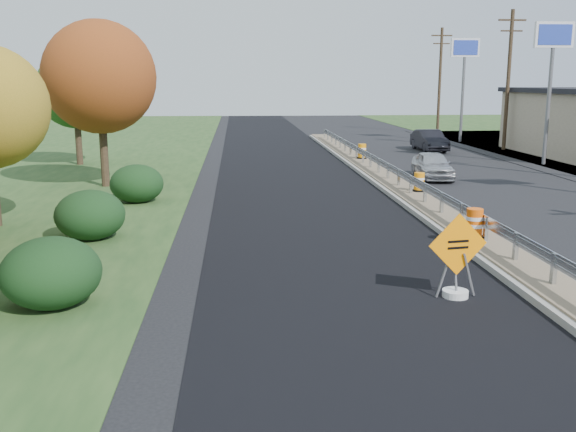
{
  "coord_description": "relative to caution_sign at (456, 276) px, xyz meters",
  "views": [
    {
      "loc": [
        -7.07,
        -19.31,
        4.71
      ],
      "look_at": [
        -5.69,
        -2.27,
        1.1
      ],
      "focal_mm": 40.0,
      "sensor_mm": 36.0,
      "label": 1
    }
  ],
  "objects": [
    {
      "name": "tree_near_red",
      "position": [
        -10.72,
        16.1,
        4.38
      ],
      "size": [
        4.95,
        4.95,
        7.35
      ],
      "color": "#473523",
      "rests_on": "ground"
    },
    {
      "name": "utility_pole_north",
      "position": [
        13.78,
        45.1,
        4.45
      ],
      "size": [
        1.9,
        0.26,
        9.4
      ],
      "color": "#473523",
      "rests_on": "ground"
    },
    {
      "name": "hedge_south",
      "position": [
        -8.72,
        0.1,
        0.28
      ],
      "size": [
        2.09,
        2.09,
        1.52
      ],
      "primitive_type": "ellipsoid",
      "color": "black",
      "rests_on": "ground"
    },
    {
      "name": "car_dark_mid",
      "position": [
        8.43,
        29.94,
        0.23
      ],
      "size": [
        1.6,
        4.38,
        1.43
      ],
      "primitive_type": "imported",
      "rotation": [
        0.0,
        0.0,
        0.02
      ],
      "color": "black",
      "rests_on": "ground"
    },
    {
      "name": "barrel_median_near",
      "position": [
        2.05,
        4.41,
        0.16
      ],
      "size": [
        0.59,
        0.59,
        0.87
      ],
      "color": "black",
      "rests_on": "median"
    },
    {
      "name": "tree_near_back",
      "position": [
        -13.72,
        24.1,
        3.73
      ],
      "size": [
        4.29,
        4.29,
        6.37
      ],
      "color": "#473523",
      "rests_on": "ground"
    },
    {
      "name": "hedge_mid",
      "position": [
        -9.22,
        6.1,
        0.28
      ],
      "size": [
        2.09,
        2.09,
        1.52
      ],
      "primitive_type": "ellipsoid",
      "color": "black",
      "rests_on": "ground"
    },
    {
      "name": "guardrail",
      "position": [
        2.28,
        15.1,
        0.24
      ],
      "size": [
        0.1,
        46.15,
        0.72
      ],
      "color": "silver",
      "rests_on": "median"
    },
    {
      "name": "hedge_north",
      "position": [
        -8.72,
        12.1,
        0.28
      ],
      "size": [
        2.09,
        2.09,
        1.52
      ],
      "primitive_type": "ellipsoid",
      "color": "black",
      "rests_on": "ground"
    },
    {
      "name": "ground",
      "position": [
        2.28,
        6.1,
        -0.48
      ],
      "size": [
        140.0,
        140.0,
        0.0
      ],
      "primitive_type": "plane",
      "color": "black",
      "rests_on": "ground"
    },
    {
      "name": "barrel_median_mid",
      "position": [
        2.72,
        12.46,
        0.12
      ],
      "size": [
        0.53,
        0.53,
        0.78
      ],
      "color": "black",
      "rests_on": "median"
    },
    {
      "name": "barrel_median_far",
      "position": [
        2.57,
        23.94,
        0.16
      ],
      "size": [
        0.59,
        0.59,
        0.86
      ],
      "color": "black",
      "rests_on": "median"
    },
    {
      "name": "utility_pole_nmid",
      "position": [
        13.78,
        30.1,
        4.45
      ],
      "size": [
        1.9,
        0.26,
        9.4
      ],
      "color": "#473523",
      "rests_on": "ground"
    },
    {
      "name": "caution_sign",
      "position": [
        0.0,
        0.0,
        0.0
      ],
      "size": [
        1.37,
        0.58,
        1.9
      ],
      "rotation": [
        0.0,
        0.0,
        0.16
      ],
      "color": "white",
      "rests_on": "ground"
    },
    {
      "name": "car_silver",
      "position": [
        4.78,
        17.34,
        0.18
      ],
      "size": [
        1.86,
        4.0,
        1.33
      ],
      "primitive_type": "imported",
      "rotation": [
        0.0,
        0.0,
        -0.08
      ],
      "color": "#B8B9BD",
      "rests_on": "ground"
    },
    {
      "name": "pylon_sign_mid",
      "position": [
        12.78,
        22.1,
        5.99
      ],
      "size": [
        2.2,
        0.3,
        7.9
      ],
      "color": "slate",
      "rests_on": "ground"
    },
    {
      "name": "median",
      "position": [
        2.28,
        14.1,
        -0.37
      ],
      "size": [
        1.6,
        55.0,
        0.23
      ],
      "color": "gray",
      "rests_on": "ground"
    },
    {
      "name": "milled_overlay",
      "position": [
        -2.12,
        16.1,
        -0.48
      ],
      "size": [
        7.2,
        120.0,
        0.01
      ],
      "primitive_type": "cube",
      "color": "black",
      "rests_on": "ground"
    },
    {
      "name": "barrel_shoulder_far",
      "position": [
        10.49,
        37.58,
        -0.09
      ],
      "size": [
        0.56,
        0.56,
        0.82
      ],
      "color": "black",
      "rests_on": "ground"
    },
    {
      "name": "pylon_sign_north",
      "position": [
        12.78,
        36.1,
        5.99
      ],
      "size": [
        2.2,
        0.3,
        7.9
      ],
      "color": "slate",
      "rests_on": "ground"
    }
  ]
}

